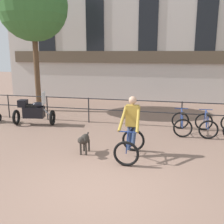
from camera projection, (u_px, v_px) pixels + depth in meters
ground_plane at (99, 189)px, 5.68m from camera, size 60.00×60.00×0.00m
canal_railing at (133, 108)px, 10.47m from camera, size 15.05×0.05×1.05m
building_facade at (149, 11)px, 14.97m from camera, size 18.00×0.72×10.43m
cyclist_with_bike at (131, 130)px, 7.29m from camera, size 0.71×1.19×1.70m
dog at (84, 140)px, 7.54m from camera, size 0.26×0.86×0.60m
parked_motorcycle at (34, 111)px, 10.53m from camera, size 1.69×0.89×1.35m
parked_bicycle_near_lamp at (181, 123)px, 9.52m from camera, size 0.72×1.14×0.86m
parked_bicycle_mid_left at (206, 125)px, 9.34m from camera, size 0.69×1.13×0.86m
tree_canalside_left at (33, 6)px, 12.17m from camera, size 3.27×3.27×6.64m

